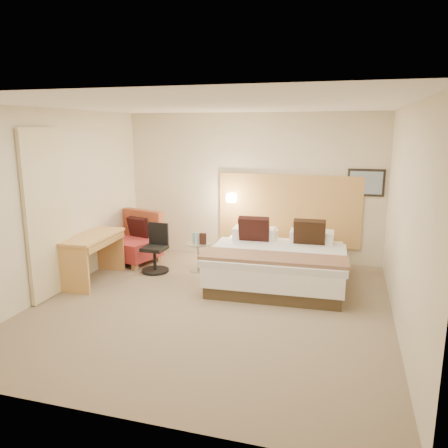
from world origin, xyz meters
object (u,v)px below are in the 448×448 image
(bed, at_px, (279,262))
(side_table, at_px, (198,256))
(desk_chair, at_px, (156,252))
(lounge_chair, at_px, (135,242))
(desk, at_px, (93,245))

(bed, bearing_deg, side_table, 172.90)
(desk_chair, bearing_deg, lounge_chair, 145.64)
(bed, distance_m, desk, 2.96)
(bed, xyz_separation_m, desk_chair, (-2.11, -0.04, 0.01))
(bed, height_order, desk, bed)
(lounge_chair, distance_m, desk_chair, 0.75)
(lounge_chair, relative_size, desk, 0.85)
(desk_chair, bearing_deg, desk, -135.75)
(side_table, height_order, desk_chair, desk_chair)
(desk, bearing_deg, bed, 14.87)
(lounge_chair, xyz_separation_m, desk, (-0.12, -1.15, 0.23))
(lounge_chair, bearing_deg, desk, -95.84)
(desk, xyz_separation_m, desk_chair, (0.74, 0.72, -0.26))
(bed, distance_m, lounge_chair, 2.76)
(bed, height_order, lounge_chair, bed)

